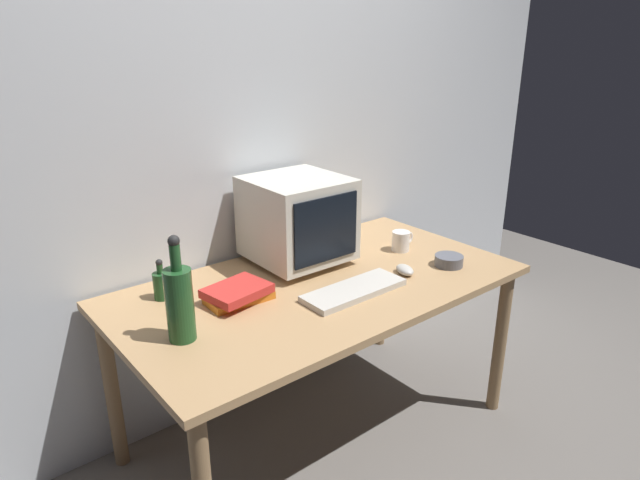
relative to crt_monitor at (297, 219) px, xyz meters
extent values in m
plane|color=slate|center=(-0.06, -0.23, -0.92)|extent=(6.00, 6.00, 0.00)
cube|color=silver|center=(-0.06, 0.27, 0.33)|extent=(4.00, 0.08, 2.50)
cube|color=tan|center=(-0.06, -0.23, -0.21)|extent=(1.60, 0.87, 0.03)
cylinder|color=olive|center=(0.68, -0.60, -0.57)|extent=(0.06, 0.06, 0.69)
cylinder|color=olive|center=(-0.80, 0.15, -0.57)|extent=(0.06, 0.06, 0.69)
cylinder|color=olive|center=(0.68, 0.15, -0.57)|extent=(0.06, 0.06, 0.69)
cube|color=beige|center=(0.00, 0.00, -0.18)|extent=(0.28, 0.24, 0.03)
cube|color=beige|center=(0.00, 0.00, 0.01)|extent=(0.38, 0.38, 0.34)
cube|color=black|center=(0.00, -0.19, 0.01)|extent=(0.31, 0.01, 0.27)
cube|color=beige|center=(-0.02, -0.38, -0.18)|extent=(0.42, 0.15, 0.02)
ellipsoid|color=beige|center=(0.26, -0.38, -0.17)|extent=(0.09, 0.11, 0.04)
cylinder|color=#1E4C23|center=(-0.68, -0.28, -0.07)|extent=(0.09, 0.09, 0.24)
cylinder|color=#1E4C23|center=(-0.68, -0.28, 0.09)|extent=(0.03, 0.03, 0.08)
sphere|color=#262626|center=(-0.68, -0.28, 0.14)|extent=(0.04, 0.04, 0.04)
cylinder|color=#1E4C23|center=(-0.60, 0.04, -0.14)|extent=(0.06, 0.06, 0.10)
cylinder|color=#1E4C23|center=(-0.60, 0.04, -0.07)|extent=(0.02, 0.02, 0.04)
sphere|color=#262626|center=(-0.60, 0.04, -0.05)|extent=(0.03, 0.03, 0.03)
cube|color=orange|center=(-0.39, -0.16, -0.18)|extent=(0.24, 0.14, 0.03)
cube|color=red|center=(-0.40, -0.16, -0.15)|extent=(0.25, 0.20, 0.03)
cylinder|color=white|center=(0.44, -0.19, -0.15)|extent=(0.08, 0.08, 0.09)
torus|color=white|center=(0.49, -0.19, -0.14)|extent=(0.06, 0.01, 0.06)
cylinder|color=#595B66|center=(0.47, -0.44, -0.17)|extent=(0.12, 0.12, 0.04)
camera|label=1|loc=(-1.33, -1.78, 0.73)|focal=31.23mm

